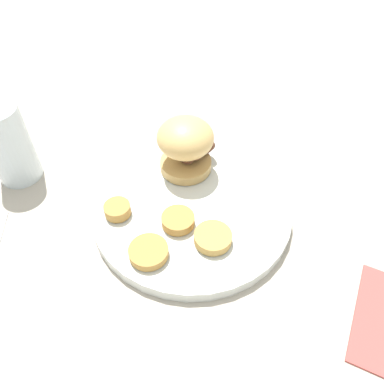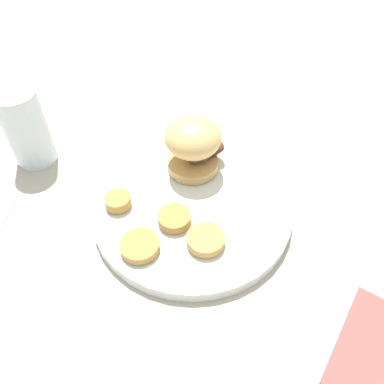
{
  "view_description": "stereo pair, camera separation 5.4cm",
  "coord_description": "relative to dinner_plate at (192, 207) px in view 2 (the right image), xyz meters",
  "views": [
    {
      "loc": [
        0.35,
        0.09,
        0.44
      ],
      "look_at": [
        0.0,
        0.0,
        0.05
      ],
      "focal_mm": 35.0,
      "sensor_mm": 36.0,
      "label": 1
    },
    {
      "loc": [
        0.34,
        0.14,
        0.44
      ],
      "look_at": [
        0.0,
        0.0,
        0.05
      ],
      "focal_mm": 35.0,
      "sensor_mm": 36.0,
      "label": 2
    }
  ],
  "objects": [
    {
      "name": "ground_plane",
      "position": [
        0.0,
        0.0,
        -0.01
      ],
      "size": [
        4.0,
        4.0,
        0.0
      ],
      "primitive_type": "plane",
      "color": "#B2A899"
    },
    {
      "name": "dinner_plate",
      "position": [
        0.0,
        0.0,
        0.0
      ],
      "size": [
        0.3,
        0.3,
        0.02
      ],
      "color": "silver",
      "rests_on": "ground_plane"
    },
    {
      "name": "sandwich",
      "position": [
        -0.08,
        -0.03,
        0.06
      ],
      "size": [
        0.1,
        0.09,
        0.09
      ],
      "color": "tan",
      "rests_on": "dinner_plate"
    },
    {
      "name": "potato_round_0",
      "position": [
        0.06,
        0.04,
        0.02
      ],
      "size": [
        0.05,
        0.05,
        0.01
      ],
      "primitive_type": "cylinder",
      "color": "tan",
      "rests_on": "dinner_plate"
    },
    {
      "name": "potato_round_1",
      "position": [
        0.04,
        -0.01,
        0.02
      ],
      "size": [
        0.05,
        0.05,
        0.01
      ],
      "primitive_type": "cylinder",
      "color": "#BC8942",
      "rests_on": "dinner_plate"
    },
    {
      "name": "potato_round_2",
      "position": [
        0.1,
        -0.03,
        0.02
      ],
      "size": [
        0.05,
        0.05,
        0.01
      ],
      "primitive_type": "cylinder",
      "color": "#BC8942",
      "rests_on": "dinner_plate"
    },
    {
      "name": "potato_round_3",
      "position": [
        0.04,
        -0.1,
        0.02
      ],
      "size": [
        0.04,
        0.04,
        0.02
      ],
      "primitive_type": "cylinder",
      "color": "#BC8942",
      "rests_on": "dinner_plate"
    },
    {
      "name": "drinking_glass",
      "position": [
        -0.01,
        -0.3,
        0.05
      ],
      "size": [
        0.07,
        0.07,
        0.13
      ],
      "color": "silver",
      "rests_on": "ground_plane"
    },
    {
      "name": "napkin",
      "position": [
        0.11,
        0.28,
        -0.01
      ],
      "size": [
        0.15,
        0.12,
        0.01
      ],
      "primitive_type": "cube",
      "rotation": [
        0.0,
        0.0,
        2.94
      ],
      "color": "#B24C47",
      "rests_on": "ground_plane"
    }
  ]
}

